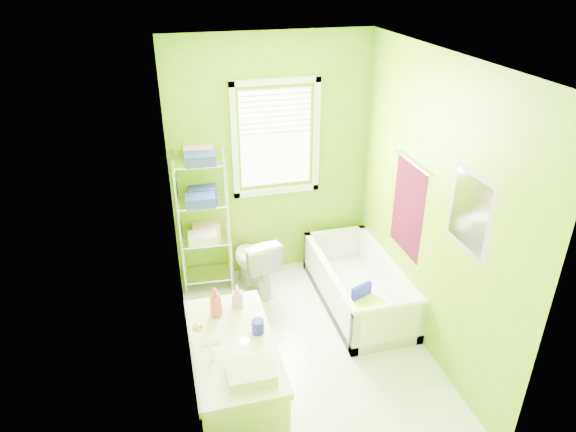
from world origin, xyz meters
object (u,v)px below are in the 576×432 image
object	(u,v)px
bathtub	(359,291)
toilet	(254,262)
wire_shelf_unit	(204,207)
vanity	(235,385)

from	to	relation	value
bathtub	toilet	bearing A→B (deg)	151.43
wire_shelf_unit	bathtub	bearing A→B (deg)	-26.77
vanity	wire_shelf_unit	xyz separation A→B (m)	(0.03, 1.97, 0.49)
bathtub	wire_shelf_unit	bearing A→B (deg)	153.23
bathtub	toilet	world-z (taller)	toilet
toilet	vanity	size ratio (longest dim) A/B	0.59
bathtub	vanity	bearing A→B (deg)	-139.70
bathtub	wire_shelf_unit	size ratio (longest dim) A/B	0.98
toilet	wire_shelf_unit	distance (m)	0.79
wire_shelf_unit	toilet	bearing A→B (deg)	-22.71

